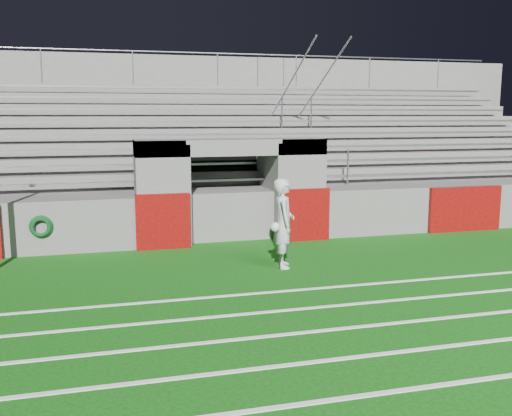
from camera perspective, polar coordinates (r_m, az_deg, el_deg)
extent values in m
plane|color=#0D4B0C|center=(11.50, 1.37, -6.87)|extent=(90.00, 90.00, 0.00)
cube|color=white|center=(7.16, 13.26, -17.47)|extent=(28.00, 0.09, 0.01)
cube|color=white|center=(7.97, 9.76, -14.49)|extent=(28.00, 0.09, 0.01)
cube|color=white|center=(8.81, 6.99, -12.04)|extent=(28.00, 0.09, 0.01)
cube|color=white|center=(9.69, 4.75, -9.99)|extent=(28.00, 0.09, 0.01)
cube|color=white|center=(10.58, 2.91, -8.28)|extent=(28.00, 0.09, 0.01)
cube|color=#5A5855|center=(17.70, 22.90, 0.19)|extent=(10.60, 0.35, 1.25)
cube|color=#5A5855|center=(14.28, -9.56, 1.52)|extent=(1.20, 1.00, 2.60)
cube|color=#5A5855|center=(15.05, 4.22, 2.02)|extent=(1.20, 1.00, 2.60)
cube|color=black|center=(16.22, -3.80, 2.37)|extent=(2.60, 0.20, 2.50)
cube|color=#5A5855|center=(14.95, -7.30, 1.73)|extent=(0.10, 2.20, 2.50)
cube|color=#5A5855|center=(15.43, 1.20, 2.03)|extent=(0.10, 2.20, 2.50)
cube|color=#5A5855|center=(14.46, -2.52, 6.11)|extent=(4.80, 1.00, 0.40)
cube|color=#5A5855|center=(18.33, -5.11, 2.84)|extent=(26.00, 8.00, 0.20)
cube|color=#5A5855|center=(18.41, -5.08, 0.90)|extent=(26.00, 8.00, 1.05)
cube|color=#560707|center=(13.84, -9.27, -1.34)|extent=(1.30, 0.15, 1.35)
cube|color=#560707|center=(14.63, 4.90, -0.68)|extent=(1.30, 0.15, 1.35)
cube|color=#560707|center=(16.81, 20.15, -0.09)|extent=(2.20, 0.15, 1.25)
cube|color=gray|center=(15.44, -3.24, 2.85)|extent=(23.00, 0.28, 0.06)
cube|color=#5A5855|center=(16.27, -3.86, 3.06)|extent=(24.00, 0.75, 0.38)
cube|color=gray|center=(16.13, -3.80, 4.47)|extent=(23.00, 0.28, 0.06)
cube|color=#5A5855|center=(16.98, -4.35, 3.96)|extent=(24.00, 0.75, 0.76)
cube|color=gray|center=(16.84, -4.32, 5.97)|extent=(23.00, 0.28, 0.06)
cube|color=#5A5855|center=(17.70, -4.81, 4.79)|extent=(24.00, 0.75, 1.14)
cube|color=gray|center=(17.56, -4.79, 7.34)|extent=(23.00, 0.28, 0.06)
cube|color=#5A5855|center=(18.43, -5.24, 5.55)|extent=(24.00, 0.75, 1.52)
cube|color=gray|center=(18.29, -5.23, 8.60)|extent=(23.00, 0.28, 0.06)
cube|color=#5A5855|center=(19.15, -5.63, 6.26)|extent=(24.00, 0.75, 1.90)
cube|color=gray|center=(19.03, -5.64, 9.76)|extent=(23.00, 0.28, 0.06)
cube|color=#5A5855|center=(19.88, -6.00, 6.91)|extent=(24.00, 0.75, 2.28)
cube|color=gray|center=(19.78, -6.02, 10.84)|extent=(23.00, 0.28, 0.06)
cube|color=#5A5855|center=(20.62, -6.34, 7.52)|extent=(24.00, 0.75, 2.66)
cube|color=gray|center=(20.53, -6.37, 11.84)|extent=(23.00, 0.28, 0.06)
cube|color=#5A5855|center=(21.28, -6.62, 7.74)|extent=(26.00, 0.60, 5.29)
cylinder|color=#A5A8AD|center=(15.85, 5.86, 4.00)|extent=(0.05, 0.05, 1.00)
cylinder|color=#A5A8AD|center=(18.61, 2.61, 9.50)|extent=(0.05, 0.05, 1.00)
cylinder|color=#A5A8AD|center=(21.55, 0.17, 13.53)|extent=(0.05, 0.05, 1.00)
cylinder|color=#A5A8AD|center=(18.62, 2.63, 11.04)|extent=(0.05, 6.02, 3.08)
cylinder|color=#A5A8AD|center=(16.23, 9.17, 4.05)|extent=(0.05, 0.05, 1.00)
cylinder|color=#A5A8AD|center=(18.94, 5.54, 9.46)|extent=(0.05, 0.05, 1.00)
cylinder|color=#A5A8AD|center=(21.83, 2.77, 13.46)|extent=(0.05, 0.05, 1.00)
cylinder|color=#A5A8AD|center=(18.95, 5.56, 10.98)|extent=(0.05, 6.02, 3.08)
cylinder|color=#A5A8AD|center=(20.89, -20.68, 13.22)|extent=(0.05, 0.05, 1.10)
cylinder|color=#A5A8AD|center=(20.84, -12.22, 13.61)|extent=(0.05, 0.05, 1.10)
cylinder|color=#A5A8AD|center=(21.21, -3.86, 13.71)|extent=(0.05, 0.05, 1.10)
cylinder|color=#A5A8AD|center=(21.99, 4.05, 13.55)|extent=(0.05, 0.05, 1.10)
cylinder|color=#A5A8AD|center=(23.14, 11.28, 13.19)|extent=(0.05, 0.05, 1.10)
cylinder|color=#A5A8AD|center=(24.60, 17.72, 12.69)|extent=(0.05, 0.05, 1.10)
cylinder|color=#A5A8AD|center=(21.09, -6.64, 15.20)|extent=(24.00, 0.05, 0.05)
imported|color=#B2B7BC|center=(12.01, 2.79, -1.52)|extent=(0.58, 0.77, 1.90)
sphere|color=silver|center=(11.78, 1.94, -1.90)|extent=(0.20, 0.20, 0.20)
torus|color=#0D4215|center=(13.85, -20.71, -1.75)|extent=(0.52, 0.10, 0.52)
torus|color=#0B3A18|center=(13.80, -20.73, -1.80)|extent=(0.45, 0.09, 0.45)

